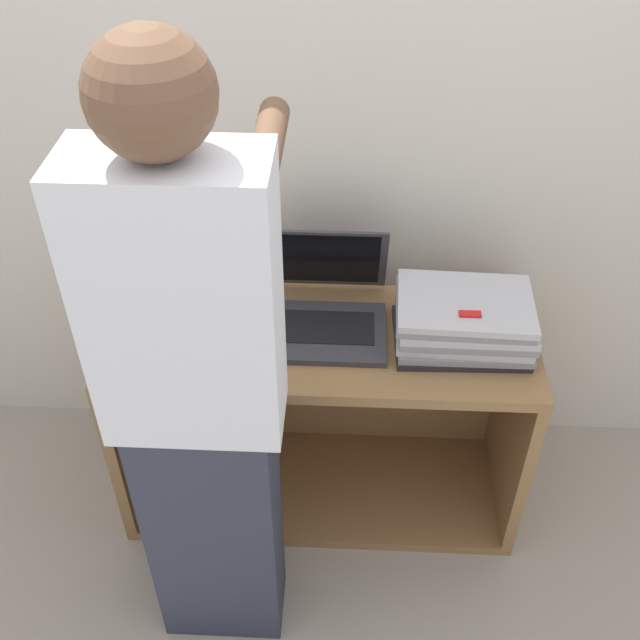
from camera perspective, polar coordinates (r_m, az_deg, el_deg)
The scene contains 8 objects.
ground_plane at distance 2.57m, azimuth -0.19°, elevation -16.96°, with size 12.00×12.00×0.00m, color #9E9384.
wall_back at distance 2.22m, azimuth 0.55°, elevation 14.54°, with size 8.00×0.05×2.40m.
cart at distance 2.49m, azimuth 0.16°, elevation -6.33°, with size 1.26×0.50×0.71m.
laptop_open at distance 2.20m, azimuth 0.17°, elevation 0.96°, with size 0.38×0.37×0.27m.
laptop_stack_left at distance 2.22m, azimuth -10.45°, elevation -0.20°, with size 0.40×0.28×0.06m.
laptop_stack_right at distance 2.17m, azimuth 10.88°, elevation -0.05°, with size 0.39×0.29×0.15m.
person at distance 1.77m, azimuth -9.26°, elevation -6.26°, with size 0.40×0.54×1.76m.
inventory_tag at distance 2.07m, azimuth 11.36°, elevation 0.45°, with size 0.06×0.02×0.01m.
Camera 1 is at (0.08, -1.40, 2.16)m, focal length 42.00 mm.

